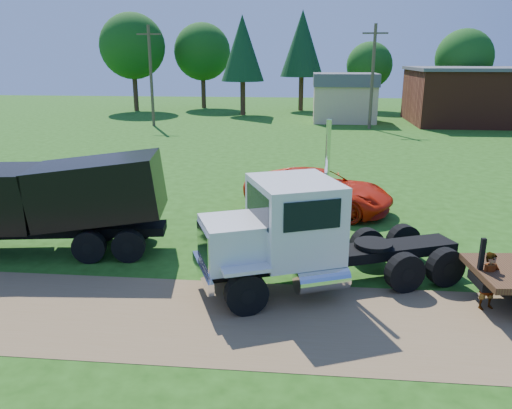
# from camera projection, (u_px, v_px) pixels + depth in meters

# --- Properties ---
(ground) EXTENTS (140.00, 140.00, 0.00)m
(ground) POSITION_uv_depth(u_px,v_px,m) (289.00, 322.00, 12.34)
(ground) COLOR #1F480F
(ground) RESTS_ON ground
(dirt_track) EXTENTS (120.00, 4.20, 0.01)m
(dirt_track) POSITION_uv_depth(u_px,v_px,m) (289.00, 322.00, 12.34)
(dirt_track) COLOR brown
(dirt_track) RESTS_ON ground
(white_semi_tractor) EXTENTS (7.78, 5.03, 4.65)m
(white_semi_tractor) POSITION_uv_depth(u_px,v_px,m) (297.00, 235.00, 13.73)
(white_semi_tractor) COLOR black
(white_semi_tractor) RESTS_ON ground
(black_dump_truck) EXTENTS (7.78, 3.39, 3.30)m
(black_dump_truck) POSITION_uv_depth(u_px,v_px,m) (57.00, 200.00, 16.30)
(black_dump_truck) COLOR black
(black_dump_truck) RESTS_ON ground
(orange_pickup) EXTENTS (6.79, 4.87, 1.72)m
(orange_pickup) POSITION_uv_depth(u_px,v_px,m) (319.00, 190.00, 21.09)
(orange_pickup) COLOR red
(orange_pickup) RESTS_ON ground
(spectator_a) EXTENTS (0.66, 0.56, 1.55)m
(spectator_a) POSITION_uv_depth(u_px,v_px,m) (489.00, 281.00, 12.79)
(spectator_a) COLOR #999999
(spectator_a) RESTS_ON ground
(spectator_b) EXTENTS (0.88, 0.72, 1.69)m
(spectator_b) POSITION_uv_depth(u_px,v_px,m) (284.00, 216.00, 17.76)
(spectator_b) COLOR #999999
(spectator_b) RESTS_ON ground
(brick_building) EXTENTS (15.40, 10.40, 5.30)m
(brick_building) POSITION_uv_depth(u_px,v_px,m) (491.00, 96.00, 48.01)
(brick_building) COLOR maroon
(brick_building) RESTS_ON ground
(tan_shed) EXTENTS (6.20, 5.40, 4.70)m
(tan_shed) POSITION_uv_depth(u_px,v_px,m) (344.00, 97.00, 49.41)
(tan_shed) COLOR tan
(tan_shed) RESTS_ON ground
(utility_poles) EXTENTS (42.20, 0.28, 9.00)m
(utility_poles) POSITION_uv_depth(u_px,v_px,m) (373.00, 75.00, 43.80)
(utility_poles) COLOR #4F3A2C
(utility_poles) RESTS_ON ground
(tree_row) EXTENTS (54.44, 13.07, 11.46)m
(tree_row) POSITION_uv_depth(u_px,v_px,m) (304.00, 52.00, 56.86)
(tree_row) COLOR #362216
(tree_row) RESTS_ON ground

